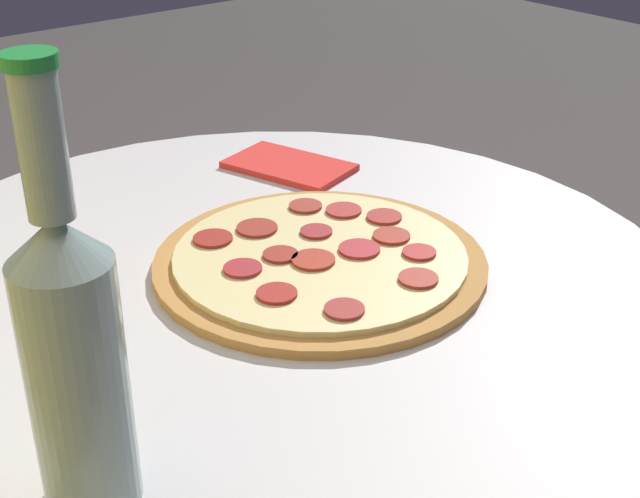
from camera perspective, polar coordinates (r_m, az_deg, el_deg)
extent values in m
cylinder|color=silver|center=(0.88, -3.47, -2.45)|extent=(0.83, 0.83, 0.02)
cylinder|color=#B77F3D|center=(0.89, 0.00, -0.86)|extent=(0.33, 0.33, 0.01)
cylinder|color=beige|center=(0.88, 0.00, -0.40)|extent=(0.29, 0.29, 0.01)
cylinder|color=#A62E1E|center=(0.87, -0.43, -0.70)|extent=(0.04, 0.04, 0.00)
cylinder|color=maroon|center=(0.88, -2.73, -0.25)|extent=(0.04, 0.04, 0.00)
cylinder|color=maroon|center=(0.96, 4.02, 2.13)|extent=(0.04, 0.04, 0.00)
cylinder|color=maroon|center=(0.92, -0.25, 1.13)|extent=(0.03, 0.03, 0.00)
cylinder|color=#A62622|center=(0.89, 6.37, -0.22)|extent=(0.03, 0.03, 0.00)
cylinder|color=maroon|center=(0.92, 4.59, 0.84)|extent=(0.04, 0.04, 0.00)
cylinder|color=maroon|center=(0.81, -2.79, -2.86)|extent=(0.04, 0.04, 0.00)
cylinder|color=maroon|center=(0.85, -4.79, -1.36)|extent=(0.04, 0.04, 0.00)
cylinder|color=#A02F21|center=(0.84, 6.31, -1.89)|extent=(0.04, 0.04, 0.00)
cylinder|color=#A32A25|center=(0.97, 1.52, 2.49)|extent=(0.04, 0.04, 0.00)
cylinder|color=maroon|center=(0.98, -0.94, 2.76)|extent=(0.04, 0.04, 0.00)
cylinder|color=#A8272A|center=(0.89, 2.53, 0.00)|extent=(0.04, 0.04, 0.00)
cylinder|color=maroon|center=(0.93, -4.05, 1.35)|extent=(0.04, 0.04, 0.00)
cylinder|color=maroon|center=(0.91, -6.88, 0.67)|extent=(0.04, 0.04, 0.00)
cylinder|color=maroon|center=(0.79, 1.66, -3.85)|extent=(0.04, 0.04, 0.00)
cylinder|color=gray|center=(0.59, -15.18, -8.55)|extent=(0.06, 0.06, 0.18)
cone|color=gray|center=(0.54, -16.52, 0.55)|extent=(0.06, 0.06, 0.03)
cylinder|color=gray|center=(0.51, -17.37, 6.35)|extent=(0.03, 0.03, 0.09)
cylinder|color=#1E8438|center=(0.50, -18.14, 11.45)|extent=(0.03, 0.03, 0.01)
cube|color=red|center=(1.12, -1.99, 5.34)|extent=(0.17, 0.13, 0.01)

